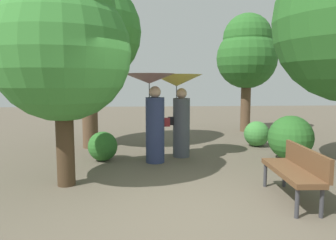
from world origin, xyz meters
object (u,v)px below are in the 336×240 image
object	(u,v)px
person_left	(152,104)
tree_near_left	(87,22)
tree_near_right	(247,52)
tree_mid_left	(61,40)
person_right	(178,98)
park_bench	(296,168)

from	to	relation	value
person_left	tree_near_left	world-z (taller)	tree_near_left
tree_near_right	tree_mid_left	bearing A→B (deg)	-130.60
tree_near_left	person_right	bearing A→B (deg)	-29.22
park_bench	person_left	bearing A→B (deg)	-137.13
person_left	tree_near_right	world-z (taller)	tree_near_right
person_right	tree_near_right	world-z (taller)	tree_near_right
park_bench	tree_near_right	size ratio (longest dim) A/B	0.35
person_left	tree_mid_left	xyz separation A→B (m)	(-1.59, -1.55, 1.20)
tree_mid_left	tree_near_left	bearing A→B (deg)	92.05
person_left	tree_near_left	xyz separation A→B (m)	(-1.71, 1.84, 2.12)
person_left	person_right	world-z (taller)	person_left
person_right	tree_mid_left	world-z (taller)	tree_mid_left
person_right	tree_near_left	distance (m)	3.37
tree_near_right	park_bench	bearing A→B (deg)	-101.36
person_right	park_bench	distance (m)	3.58
person_left	tree_near_right	bearing A→B (deg)	-46.20
person_left	tree_mid_left	bearing A→B (deg)	126.69
tree_near_left	tree_mid_left	xyz separation A→B (m)	(0.12, -3.39, -0.93)
person_right	tree_mid_left	bearing A→B (deg)	125.17
tree_near_right	person_left	bearing A→B (deg)	-128.62
person_left	person_right	distance (m)	0.84
person_right	tree_near_right	distance (m)	5.16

